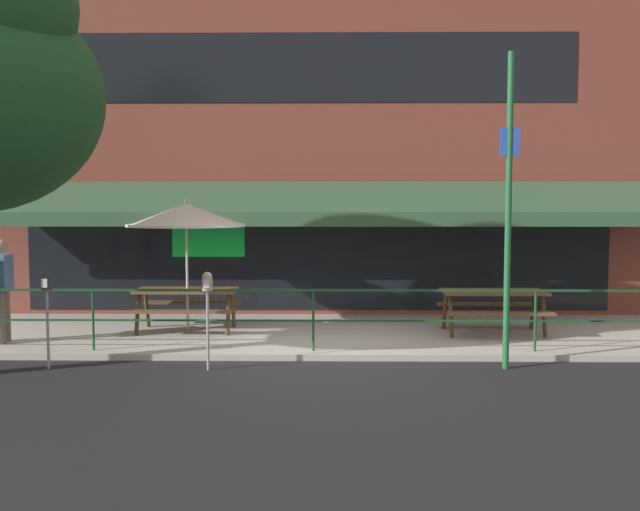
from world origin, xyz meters
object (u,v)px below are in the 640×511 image
Objects in this scene: pedestrian_walking at (2,285)px; patio_umbrella_left at (186,216)px; picnic_table_centre at (493,299)px; street_sign_pole at (508,208)px; parking_meter_near at (47,290)px; parking_meter_far at (207,291)px; picnic_table_left at (186,298)px.

patio_umbrella_left is at bearing 23.50° from pedestrian_walking.
street_sign_pole reaches higher than picnic_table_centre.
street_sign_pole is at bearing 0.89° from parking_meter_near.
pedestrian_walking is 1.20× the size of parking_meter_far.
patio_umbrella_left is at bearing 60.53° from parking_meter_near.
picnic_table_left is at bearing 59.57° from parking_meter_near.
street_sign_pole reaches higher than picnic_table_left.
patio_umbrella_left is at bearing 177.38° from picnic_table_centre.
parking_meter_far reaches higher than picnic_table_centre.
patio_umbrella_left is (-5.48, 0.25, 1.47)m from picnic_table_centre.
pedestrian_walking is at bearing 157.91° from parking_meter_far.
street_sign_pole is (5.14, -2.55, 0.15)m from patio_umbrella_left.
street_sign_pole is at bearing -98.40° from picnic_table_centre.
patio_umbrella_left is 1.67× the size of parking_meter_far.
picnic_table_left is 1.00× the size of picnic_table_centre.
picnic_table_centre is at bearing 6.68° from pedestrian_walking.
picnic_table_centre is 2.83m from street_sign_pole.
parking_meter_near reaches higher than picnic_table_centre.
pedestrian_walking is 1.20× the size of parking_meter_near.
picnic_table_left is 3.04m from pedestrian_walking.
pedestrian_walking is at bearing 132.45° from parking_meter_near.
picnic_table_left is at bearing 107.73° from parking_meter_far.
picnic_table_left and picnic_table_centre have the same top height.
patio_umbrella_left reaches higher than parking_meter_far.
picnic_table_centre is 0.76× the size of patio_umbrella_left.
parking_meter_near reaches higher than picnic_table_left.
patio_umbrella_left is at bearing 90.00° from picnic_table_left.
parking_meter_near is at bearing -161.00° from picnic_table_centre.
patio_umbrella_left is 1.67× the size of parking_meter_near.
patio_umbrella_left is (-0.00, 0.10, 1.47)m from picnic_table_left.
street_sign_pole is (7.95, -1.33, 1.27)m from pedestrian_walking.
parking_meter_near is (-6.98, -2.40, 0.44)m from picnic_table_centre.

